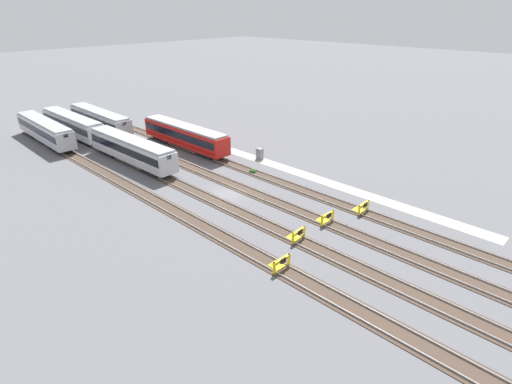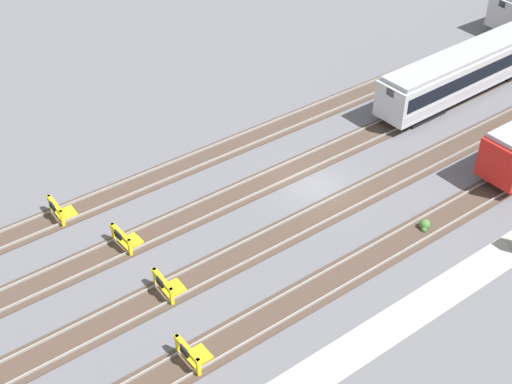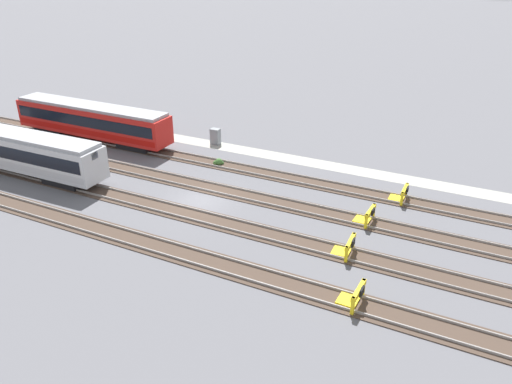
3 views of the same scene
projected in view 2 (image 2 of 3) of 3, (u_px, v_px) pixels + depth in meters
ground_plane at (316, 187)px, 45.40m from camera, size 400.00×400.00×0.00m
service_walkway at (452, 287)px, 38.31m from camera, size 54.00×2.00×0.01m
rail_track_nearest at (396, 245)px, 40.94m from camera, size 90.00×2.24×0.21m
rail_track_near_inner at (341, 204)px, 43.90m from camera, size 90.00×2.24×0.21m
rail_track_middle at (293, 169)px, 46.85m from camera, size 90.00×2.24×0.21m
rail_track_far_inner at (251, 138)px, 49.81m from camera, size 90.00×2.24×0.21m
subway_car_front_row_rightmost at (471, 68)px, 53.88m from camera, size 18.05×3.17×3.70m
bumper_stop_nearest_track at (192, 354)px, 34.02m from camera, size 1.35×2.00×1.22m
bumper_stop_near_inner_track at (167, 285)px, 37.66m from camera, size 1.37×2.01×1.22m
bumper_stop_middle_track at (125, 239)px, 40.66m from camera, size 1.38×2.01×1.22m
bumper_stop_far_inner_track at (60, 210)px, 42.71m from camera, size 1.37×2.01×1.22m
weed_clump at (425, 225)px, 42.03m from camera, size 0.92×0.70×0.64m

